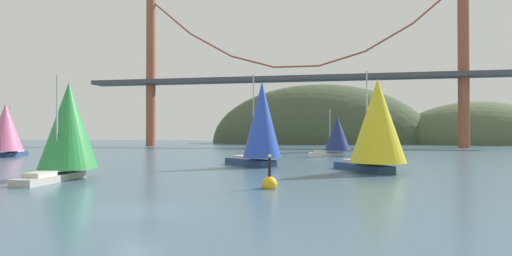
{
  "coord_description": "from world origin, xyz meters",
  "views": [
    {
      "loc": [
        9.63,
        -18.98,
        3.9
      ],
      "look_at": [
        0.0,
        32.82,
        4.53
      ],
      "focal_mm": 28.37,
      "sensor_mm": 36.0,
      "label": 1
    }
  ],
  "objects_px": {
    "sailboat_navy_sail": "(337,135)",
    "channel_buoy": "(270,183)",
    "sailboat_yellow_sail": "(377,123)",
    "sailboat_pink_spinnaker": "(6,129)",
    "sailboat_blue_spinnaker": "(261,123)",
    "sailboat_green_sail": "(68,128)"
  },
  "relations": [
    {
      "from": "sailboat_navy_sail",
      "to": "sailboat_pink_spinnaker",
      "type": "xyz_separation_m",
      "value": [
        -52.6,
        -11.27,
        0.94
      ]
    },
    {
      "from": "sailboat_pink_spinnaker",
      "to": "sailboat_navy_sail",
      "type": "bearing_deg",
      "value": 12.09
    },
    {
      "from": "sailboat_blue_spinnaker",
      "to": "sailboat_navy_sail",
      "type": "bearing_deg",
      "value": 68.27
    },
    {
      "from": "sailboat_pink_spinnaker",
      "to": "sailboat_green_sail",
      "type": "bearing_deg",
      "value": -41.17
    },
    {
      "from": "sailboat_green_sail",
      "to": "sailboat_blue_spinnaker",
      "type": "xyz_separation_m",
      "value": [
        14.07,
        15.02,
        0.72
      ]
    },
    {
      "from": "sailboat_navy_sail",
      "to": "sailboat_pink_spinnaker",
      "type": "height_order",
      "value": "sailboat_pink_spinnaker"
    },
    {
      "from": "sailboat_green_sail",
      "to": "sailboat_yellow_sail",
      "type": "xyz_separation_m",
      "value": [
        26.4,
        10.05,
        0.51
      ]
    },
    {
      "from": "sailboat_navy_sail",
      "to": "channel_buoy",
      "type": "relative_size",
      "value": 2.93
    },
    {
      "from": "sailboat_yellow_sail",
      "to": "sailboat_pink_spinnaker",
      "type": "relative_size",
      "value": 1.07
    },
    {
      "from": "sailboat_yellow_sail",
      "to": "channel_buoy",
      "type": "height_order",
      "value": "sailboat_yellow_sail"
    },
    {
      "from": "sailboat_yellow_sail",
      "to": "sailboat_pink_spinnaker",
      "type": "bearing_deg",
      "value": 164.17
    },
    {
      "from": "sailboat_navy_sail",
      "to": "sailboat_yellow_sail",
      "type": "distance_m",
      "value": 27.42
    },
    {
      "from": "sailboat_yellow_sail",
      "to": "sailboat_pink_spinnaker",
      "type": "xyz_separation_m",
      "value": [
        -56.09,
        15.91,
        -0.3
      ]
    },
    {
      "from": "sailboat_yellow_sail",
      "to": "sailboat_navy_sail",
      "type": "bearing_deg",
      "value": 97.31
    },
    {
      "from": "sailboat_blue_spinnaker",
      "to": "channel_buoy",
      "type": "bearing_deg",
      "value": -78.29
    },
    {
      "from": "sailboat_green_sail",
      "to": "sailboat_pink_spinnaker",
      "type": "height_order",
      "value": "sailboat_pink_spinnaker"
    },
    {
      "from": "sailboat_navy_sail",
      "to": "sailboat_yellow_sail",
      "type": "xyz_separation_m",
      "value": [
        3.48,
        -27.17,
        1.24
      ]
    },
    {
      "from": "sailboat_pink_spinnaker",
      "to": "channel_buoy",
      "type": "relative_size",
      "value": 3.62
    },
    {
      "from": "sailboat_green_sail",
      "to": "sailboat_blue_spinnaker",
      "type": "distance_m",
      "value": 20.59
    },
    {
      "from": "sailboat_pink_spinnaker",
      "to": "sailboat_blue_spinnaker",
      "type": "xyz_separation_m",
      "value": [
        43.75,
        -10.94,
        0.51
      ]
    },
    {
      "from": "sailboat_navy_sail",
      "to": "channel_buoy",
      "type": "height_order",
      "value": "sailboat_navy_sail"
    },
    {
      "from": "sailboat_navy_sail",
      "to": "channel_buoy",
      "type": "xyz_separation_m",
      "value": [
        -5.16,
        -40.02,
        -3.25
      ]
    }
  ]
}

